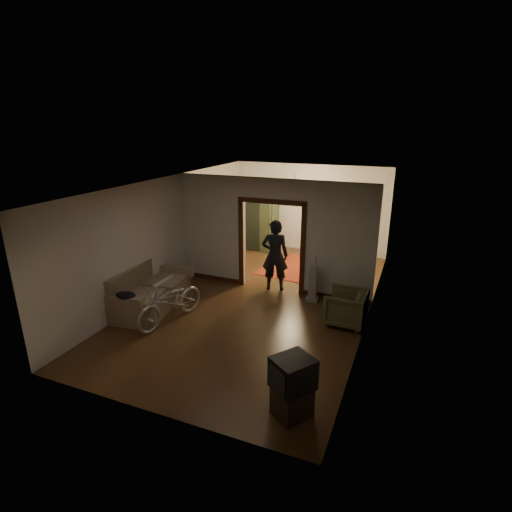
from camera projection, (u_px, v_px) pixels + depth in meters
The scene contains 24 objects.
floor at pixel (261, 299), 9.59m from camera, with size 5.00×8.50×0.01m, color #382212.
ceiling at pixel (261, 183), 8.70m from camera, with size 5.00×8.50×0.01m, color white.
wall_back at pixel (310, 208), 12.87m from camera, with size 5.00×0.02×2.80m, color beige.
wall_left at pixel (169, 233), 10.05m from camera, with size 0.02×8.50×2.80m, color beige.
wall_right at pixel (373, 257), 8.24m from camera, with size 0.02×8.50×2.80m, color beige.
partition_wall at pixel (272, 236), 9.80m from camera, with size 5.00×0.14×2.80m, color beige.
door_casing at pixel (272, 247), 9.90m from camera, with size 1.74×0.20×2.32m, color #38180C.
far_window at pixel (331, 206), 12.53m from camera, with size 0.98×0.06×1.28m, color black.
chandelier at pixel (294, 187), 11.03m from camera, with size 0.24×0.24×0.24m, color #FFE0A5.
light_switch at pixel (313, 247), 9.41m from camera, with size 0.08×0.01×0.12m, color silver.
sofa at pixel (151, 287), 9.06m from camera, with size 0.95×2.12×0.98m, color #70624A.
rolled_paper at pixel (163, 282), 9.27m from camera, with size 0.09×0.09×0.75m, color beige.
jacket at pixel (126, 295), 8.18m from camera, with size 0.44×0.33×0.13m, color black.
bicycle at pixel (171, 302), 8.38m from camera, with size 0.62×1.76×0.93m, color silver.
armchair at pixel (346, 307), 8.35m from camera, with size 0.79×0.82×0.74m, color brown.
tv_stand at pixel (292, 402), 5.77m from camera, with size 0.49×0.44×0.44m, color black.
crt_tv at pixel (293, 373), 5.61m from camera, with size 0.54×0.49×0.47m, color black.
vacuum at pixel (313, 283), 9.38m from camera, with size 0.27×0.22×0.90m, color gray.
person at pixel (275, 255), 9.91m from camera, with size 0.66×0.43×1.81m, color black.
oriental_rug at pixel (295, 267), 11.70m from camera, with size 1.63×2.13×0.02m, color maroon.
locker at pixel (262, 220), 13.04m from camera, with size 1.00×0.55×1.99m, color #2E3922.
globe at pixel (262, 191), 12.73m from camera, with size 0.26×0.26×0.26m, color #1E5972.
desk at pixel (332, 248), 12.31m from camera, with size 0.97×0.54×0.72m, color black.
desk_chair at pixel (317, 250), 12.00m from camera, with size 0.35×0.35×0.80m, color black.
Camera 1 is at (3.23, -8.13, 4.07)m, focal length 28.00 mm.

